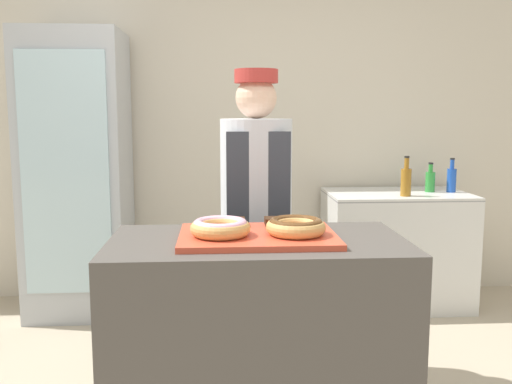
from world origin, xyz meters
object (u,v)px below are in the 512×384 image
at_px(beverage_fridge, 77,175).
at_px(donut_chocolate_glaze, 296,226).
at_px(chest_freezer, 396,248).
at_px(bottle_blue, 452,179).
at_px(bottle_green, 430,181).
at_px(brownie_back_left, 235,222).
at_px(donut_light_glaze, 220,227).
at_px(bottle_amber, 406,181).
at_px(baker_person, 256,218).
at_px(brownie_back_right, 275,221).
at_px(serving_tray, 258,236).

bearing_deg(beverage_fridge, donut_chocolate_glaze, -54.12).
distance_m(chest_freezer, bottle_blue, 0.64).
relative_size(beverage_fridge, bottle_green, 9.10).
distance_m(brownie_back_left, chest_freezer, 2.07).
relative_size(donut_light_glaze, chest_freezer, 0.24).
xyz_separation_m(donut_light_glaze, bottle_blue, (1.69, 1.78, -0.03)).
height_order(chest_freezer, bottle_amber, bottle_amber).
height_order(baker_person, bottle_amber, baker_person).
relative_size(beverage_fridge, bottle_amber, 7.02).
height_order(brownie_back_right, beverage_fridge, beverage_fridge).
distance_m(donut_chocolate_glaze, bottle_blue, 2.25).
distance_m(donut_chocolate_glaze, chest_freezer, 2.11).
height_order(donut_chocolate_glaze, chest_freezer, donut_chocolate_glaze).
bearing_deg(chest_freezer, serving_tray, -123.06).
xyz_separation_m(baker_person, beverage_fridge, (-1.18, 1.06, 0.12)).
bearing_deg(donut_chocolate_glaze, brownie_back_right, 107.56).
relative_size(donut_light_glaze, donut_chocolate_glaze, 1.00).
xyz_separation_m(donut_light_glaze, baker_person, (0.19, 0.72, -0.11)).
bearing_deg(bottle_green, bottle_blue, -8.70).
distance_m(bottle_green, bottle_blue, 0.15).
xyz_separation_m(brownie_back_right, chest_freezer, (1.05, 1.58, -0.52)).
xyz_separation_m(donut_chocolate_glaze, chest_freezer, (0.99, 1.79, -0.54)).
height_order(donut_light_glaze, brownie_back_right, donut_light_glaze).
distance_m(serving_tray, brownie_back_right, 0.19).
distance_m(donut_light_glaze, bottle_green, 2.37).
height_order(donut_chocolate_glaze, brownie_back_left, donut_chocolate_glaze).
bearing_deg(baker_person, chest_freezer, 44.10).
bearing_deg(bottle_green, chest_freezer, -176.19).
bearing_deg(bottle_green, brownie_back_right, -129.11).
bearing_deg(bottle_blue, donut_chocolate_glaze, -127.86).
distance_m(donut_light_glaze, brownie_back_left, 0.22).
distance_m(brownie_back_left, bottle_blue, 2.26).
distance_m(bottle_amber, bottle_blue, 0.43).
bearing_deg(beverage_fridge, brownie_back_left, -56.31).
relative_size(serving_tray, donut_chocolate_glaze, 2.63).
relative_size(brownie_back_left, bottle_amber, 0.31).
bearing_deg(brownie_back_right, brownie_back_left, 180.00).
xyz_separation_m(donut_light_glaze, bottle_green, (1.54, 1.80, -0.05)).
bearing_deg(baker_person, bottle_blue, 35.32).
height_order(brownie_back_left, bottle_amber, bottle_amber).
height_order(brownie_back_left, baker_person, baker_person).
bearing_deg(brownie_back_left, chest_freezer, 52.20).
height_order(brownie_back_right, bottle_amber, bottle_amber).
bearing_deg(bottle_green, beverage_fridge, -179.48).
height_order(bottle_amber, bottle_blue, bottle_amber).
height_order(brownie_back_left, bottle_blue, bottle_blue).
relative_size(donut_chocolate_glaze, brownie_back_right, 2.82).
bearing_deg(brownie_back_right, chest_freezer, 56.32).
relative_size(baker_person, chest_freezer, 1.61).
height_order(serving_tray, donut_light_glaze, donut_light_glaze).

